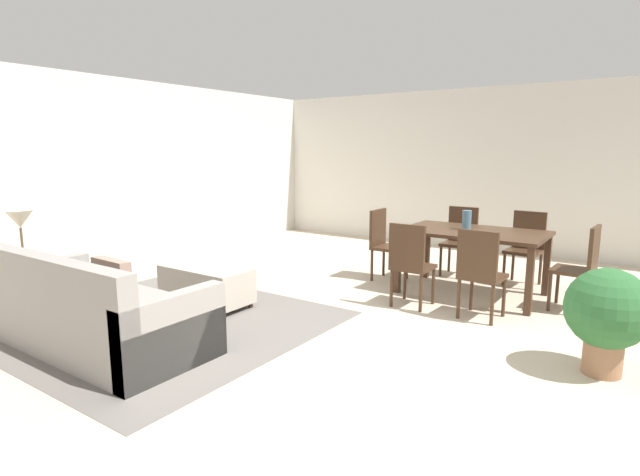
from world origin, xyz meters
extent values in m
plane|color=beige|center=(0.00, 0.00, 0.00)|extent=(10.80, 10.80, 0.00)
cube|color=silver|center=(0.00, 5.00, 1.35)|extent=(9.00, 0.12, 2.70)
cube|color=silver|center=(-4.50, 0.50, 1.35)|extent=(0.12, 11.00, 2.70)
cube|color=slate|center=(-1.90, -0.53, 0.00)|extent=(3.00, 2.80, 0.01)
cube|color=gray|center=(-1.86, -1.19, 0.21)|extent=(2.12, 0.97, 0.42)
cube|color=gray|center=(-1.86, -1.59, 0.64)|extent=(2.12, 0.16, 0.44)
cube|color=gray|center=(-2.85, -1.19, 0.31)|extent=(0.14, 0.97, 0.62)
cube|color=gray|center=(-0.87, -1.19, 0.31)|extent=(0.14, 0.97, 0.62)
cube|color=slate|center=(-2.27, -1.35, 0.58)|extent=(0.33, 0.12, 0.34)
cube|color=gray|center=(-1.44, -1.30, 0.63)|extent=(0.42, 0.13, 0.42)
cube|color=#B7AD9E|center=(-1.95, 0.13, 0.24)|extent=(1.03, 0.50, 0.37)
cylinder|color=#422B1C|center=(-2.41, 0.33, 0.03)|extent=(0.05, 0.05, 0.06)
cylinder|color=#422B1C|center=(-1.49, 0.33, 0.03)|extent=(0.05, 0.05, 0.06)
cylinder|color=#422B1C|center=(-2.41, -0.07, 0.03)|extent=(0.05, 0.05, 0.06)
cylinder|color=#422B1C|center=(-1.49, -0.07, 0.03)|extent=(0.05, 0.05, 0.06)
cube|color=olive|center=(-3.22, -1.15, 0.55)|extent=(0.40, 0.40, 0.03)
cylinder|color=olive|center=(-3.39, -0.98, 0.27)|extent=(0.04, 0.04, 0.53)
cylinder|color=olive|center=(-3.05, -0.98, 0.27)|extent=(0.04, 0.04, 0.53)
cylinder|color=olive|center=(-3.39, -1.32, 0.27)|extent=(0.04, 0.04, 0.53)
cylinder|color=olive|center=(-3.05, -1.32, 0.27)|extent=(0.04, 0.04, 0.53)
cylinder|color=brown|center=(-3.22, -1.15, 0.58)|extent=(0.16, 0.16, 0.02)
cylinder|color=brown|center=(-3.22, -1.15, 0.75)|extent=(0.02, 0.02, 0.32)
cone|color=beige|center=(-3.22, -1.15, 1.00)|extent=(0.26, 0.26, 0.18)
cube|color=#422B1C|center=(0.29, 2.22, 0.74)|extent=(1.61, 1.00, 0.04)
cube|color=#422B1C|center=(-0.45, 2.66, 0.36)|extent=(0.07, 0.07, 0.72)
cube|color=#422B1C|center=(1.03, 2.66, 0.36)|extent=(0.07, 0.07, 0.72)
cube|color=#422B1C|center=(-0.45, 1.78, 0.36)|extent=(0.07, 0.07, 0.72)
cube|color=#422B1C|center=(1.03, 1.78, 0.36)|extent=(0.07, 0.07, 0.72)
cube|color=#422B1C|center=(-0.09, 1.41, 0.43)|extent=(0.40, 0.40, 0.04)
cube|color=#422B1C|center=(-0.09, 1.23, 0.69)|extent=(0.40, 0.04, 0.47)
cylinder|color=#422B1C|center=(-0.26, 1.58, 0.21)|extent=(0.04, 0.04, 0.41)
cylinder|color=#422B1C|center=(0.08, 1.58, 0.21)|extent=(0.04, 0.04, 0.41)
cylinder|color=#422B1C|center=(-0.26, 1.24, 0.21)|extent=(0.04, 0.04, 0.41)
cylinder|color=#422B1C|center=(0.08, 1.24, 0.21)|extent=(0.04, 0.04, 0.41)
cube|color=#422B1C|center=(0.66, 1.43, 0.43)|extent=(0.42, 0.42, 0.04)
cube|color=#422B1C|center=(0.65, 1.25, 0.69)|extent=(0.40, 0.06, 0.47)
cylinder|color=#422B1C|center=(0.50, 1.61, 0.21)|extent=(0.04, 0.04, 0.41)
cylinder|color=#422B1C|center=(0.84, 1.59, 0.21)|extent=(0.04, 0.04, 0.41)
cylinder|color=#422B1C|center=(0.48, 1.27, 0.21)|extent=(0.04, 0.04, 0.41)
cylinder|color=#422B1C|center=(0.82, 1.25, 0.21)|extent=(0.04, 0.04, 0.41)
cube|color=#422B1C|center=(-0.15, 2.99, 0.43)|extent=(0.41, 0.41, 0.04)
cube|color=#422B1C|center=(-0.15, 3.17, 0.69)|extent=(0.40, 0.05, 0.47)
cylinder|color=#422B1C|center=(0.02, 2.82, 0.21)|extent=(0.04, 0.04, 0.41)
cylinder|color=#422B1C|center=(-0.32, 2.82, 0.21)|extent=(0.04, 0.04, 0.41)
cylinder|color=#422B1C|center=(0.02, 3.16, 0.21)|extent=(0.04, 0.04, 0.41)
cylinder|color=#422B1C|center=(-0.32, 3.15, 0.21)|extent=(0.04, 0.04, 0.41)
cube|color=#422B1C|center=(0.70, 2.97, 0.43)|extent=(0.43, 0.43, 0.04)
cube|color=#422B1C|center=(0.71, 3.15, 0.69)|extent=(0.40, 0.07, 0.47)
cylinder|color=#422B1C|center=(0.85, 2.79, 0.21)|extent=(0.04, 0.04, 0.41)
cylinder|color=#422B1C|center=(0.51, 2.81, 0.21)|extent=(0.04, 0.04, 0.41)
cylinder|color=#422B1C|center=(0.88, 3.13, 0.21)|extent=(0.04, 0.04, 0.41)
cylinder|color=#422B1C|center=(0.54, 3.15, 0.21)|extent=(0.04, 0.04, 0.41)
cube|color=#422B1C|center=(1.36, 2.21, 0.43)|extent=(0.42, 0.42, 0.04)
cube|color=#422B1C|center=(1.54, 2.20, 0.69)|extent=(0.06, 0.40, 0.47)
cylinder|color=#422B1C|center=(1.18, 2.05, 0.21)|extent=(0.04, 0.04, 0.41)
cylinder|color=#422B1C|center=(1.20, 2.39, 0.21)|extent=(0.04, 0.04, 0.41)
cylinder|color=#422B1C|center=(1.52, 2.03, 0.21)|extent=(0.04, 0.04, 0.41)
cylinder|color=#422B1C|center=(1.54, 2.37, 0.21)|extent=(0.04, 0.04, 0.41)
cube|color=#422B1C|center=(-0.79, 2.24, 0.43)|extent=(0.41, 0.41, 0.04)
cube|color=#422B1C|center=(-0.97, 2.24, 0.69)|extent=(0.05, 0.40, 0.47)
cylinder|color=#422B1C|center=(-0.62, 2.42, 0.21)|extent=(0.04, 0.04, 0.41)
cylinder|color=#422B1C|center=(-0.62, 2.08, 0.21)|extent=(0.04, 0.04, 0.41)
cylinder|color=#422B1C|center=(-0.96, 2.41, 0.21)|extent=(0.04, 0.04, 0.41)
cylinder|color=#422B1C|center=(-0.96, 2.07, 0.21)|extent=(0.04, 0.04, 0.41)
cylinder|color=slate|center=(0.20, 2.24, 0.87)|extent=(0.10, 0.10, 0.23)
cylinder|color=#996B4C|center=(1.82, 0.66, 0.13)|extent=(0.28, 0.28, 0.26)
sphere|color=#2D6633|center=(1.82, 0.66, 0.52)|extent=(0.61, 0.61, 0.61)
camera|label=1|loc=(2.09, -3.50, 1.68)|focal=28.02mm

